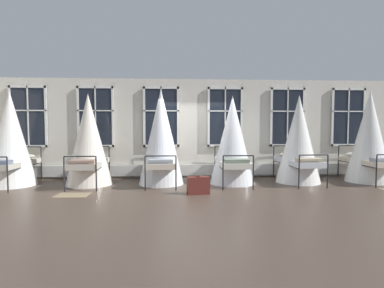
{
  "coord_description": "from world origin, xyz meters",
  "views": [
    {
      "loc": [
        -0.7,
        -8.96,
        1.72
      ],
      "look_at": [
        -0.12,
        0.22,
        1.18
      ],
      "focal_mm": 29.24,
      "sensor_mm": 36.0,
      "label": 1
    }
  ],
  "objects_px": {
    "cot_second": "(89,141)",
    "cot_fourth": "(232,141)",
    "cot_first": "(11,140)",
    "suitcase_dark": "(198,185)",
    "cot_sixth": "(369,138)",
    "cot_third": "(161,138)",
    "cot_fifth": "(298,140)"
  },
  "relations": [
    {
      "from": "cot_second",
      "to": "cot_fourth",
      "type": "xyz_separation_m",
      "value": [
        4.2,
        -0.07,
        -0.02
      ]
    },
    {
      "from": "cot_first",
      "to": "suitcase_dark",
      "type": "distance_m",
      "value": 5.57
    },
    {
      "from": "cot_fourth",
      "to": "cot_sixth",
      "type": "distance_m",
      "value": 4.24
    },
    {
      "from": "cot_second",
      "to": "cot_third",
      "type": "xyz_separation_m",
      "value": [
        2.1,
        -0.01,
        0.07
      ]
    },
    {
      "from": "cot_third",
      "to": "cot_sixth",
      "type": "distance_m",
      "value": 6.35
    },
    {
      "from": "cot_fifth",
      "to": "cot_first",
      "type": "bearing_deg",
      "value": 88.42
    },
    {
      "from": "cot_third",
      "to": "suitcase_dark",
      "type": "height_order",
      "value": "cot_third"
    },
    {
      "from": "suitcase_dark",
      "to": "cot_fourth",
      "type": "bearing_deg",
      "value": 43.87
    },
    {
      "from": "cot_third",
      "to": "suitcase_dark",
      "type": "relative_size",
      "value": 4.8
    },
    {
      "from": "cot_second",
      "to": "cot_sixth",
      "type": "distance_m",
      "value": 8.45
    },
    {
      "from": "cot_third",
      "to": "cot_sixth",
      "type": "xyz_separation_m",
      "value": [
        6.35,
        -0.03,
        0.01
      ]
    },
    {
      "from": "suitcase_dark",
      "to": "cot_sixth",
      "type": "bearing_deg",
      "value": 7.44
    },
    {
      "from": "cot_first",
      "to": "suitcase_dark",
      "type": "relative_size",
      "value": 4.66
    },
    {
      "from": "cot_fourth",
      "to": "cot_sixth",
      "type": "bearing_deg",
      "value": -88.04
    },
    {
      "from": "cot_fifth",
      "to": "cot_fourth",
      "type": "bearing_deg",
      "value": 90.23
    },
    {
      "from": "cot_fourth",
      "to": "suitcase_dark",
      "type": "xyz_separation_m",
      "value": [
        -1.13,
        -1.43,
        -1.03
      ]
    },
    {
      "from": "cot_second",
      "to": "suitcase_dark",
      "type": "height_order",
      "value": "cot_second"
    },
    {
      "from": "cot_sixth",
      "to": "suitcase_dark",
      "type": "relative_size",
      "value": 4.82
    },
    {
      "from": "cot_first",
      "to": "suitcase_dark",
      "type": "xyz_separation_m",
      "value": [
        5.26,
        -1.49,
        -1.09
      ]
    },
    {
      "from": "cot_second",
      "to": "cot_third",
      "type": "relative_size",
      "value": 0.95
    },
    {
      "from": "cot_fifth",
      "to": "cot_sixth",
      "type": "relative_size",
      "value": 0.94
    },
    {
      "from": "cot_second",
      "to": "cot_third",
      "type": "distance_m",
      "value": 2.1
    },
    {
      "from": "cot_fifth",
      "to": "cot_sixth",
      "type": "distance_m",
      "value": 2.2
    },
    {
      "from": "cot_first",
      "to": "cot_fourth",
      "type": "relative_size",
      "value": 1.04
    },
    {
      "from": "cot_fourth",
      "to": "cot_fifth",
      "type": "bearing_deg",
      "value": -86.67
    },
    {
      "from": "cot_fourth",
      "to": "cot_sixth",
      "type": "relative_size",
      "value": 0.93
    },
    {
      "from": "cot_sixth",
      "to": "suitcase_dark",
      "type": "xyz_separation_m",
      "value": [
        -5.37,
        -1.46,
        -1.14
      ]
    },
    {
      "from": "cot_third",
      "to": "cot_sixth",
      "type": "relative_size",
      "value": 1.0
    },
    {
      "from": "cot_second",
      "to": "cot_sixth",
      "type": "height_order",
      "value": "cot_sixth"
    },
    {
      "from": "suitcase_dark",
      "to": "cot_first",
      "type": "bearing_deg",
      "value": 156.37
    },
    {
      "from": "cot_fifth",
      "to": "suitcase_dark",
      "type": "relative_size",
      "value": 4.53
    },
    {
      "from": "cot_first",
      "to": "cot_third",
      "type": "bearing_deg",
      "value": -88.66
    }
  ]
}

